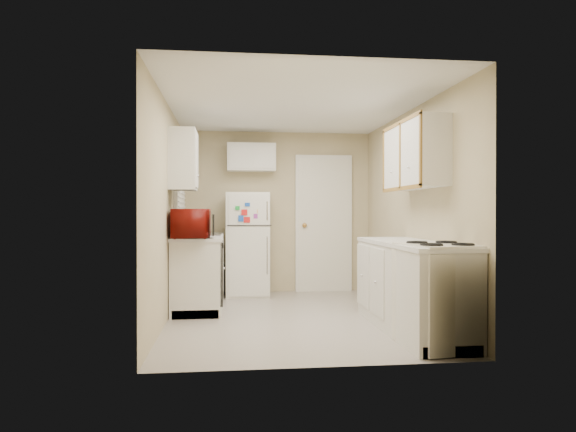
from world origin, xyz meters
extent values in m
plane|color=#B9B0A5|center=(0.00, 0.00, 0.00)|extent=(3.80, 3.80, 0.00)
plane|color=white|center=(0.00, 0.00, 2.40)|extent=(3.80, 3.80, 0.00)
plane|color=#BEAF87|center=(-1.40, 0.00, 1.20)|extent=(3.80, 3.80, 0.00)
plane|color=#BEAF87|center=(1.40, 0.00, 1.20)|extent=(3.80, 3.80, 0.00)
plane|color=#BEAF87|center=(0.00, 1.90, 1.20)|extent=(2.80, 2.80, 0.00)
plane|color=#BEAF87|center=(0.00, -1.90, 1.20)|extent=(2.80, 2.80, 0.00)
cube|color=silver|center=(-1.10, 0.90, 0.45)|extent=(0.60, 1.80, 0.90)
cube|color=black|center=(-0.81, 0.30, 0.49)|extent=(0.03, 0.58, 0.72)
cube|color=gray|center=(-1.10, 1.05, 0.86)|extent=(0.54, 0.74, 0.16)
imported|color=maroon|center=(-1.15, 0.17, 1.05)|extent=(0.60, 0.34, 0.40)
imported|color=white|center=(-1.09, 1.47, 1.00)|extent=(0.09, 0.09, 0.17)
cube|color=silver|center=(-1.36, 1.05, 1.60)|extent=(0.10, 0.98, 1.08)
cube|color=silver|center=(-1.25, 0.22, 1.80)|extent=(0.30, 0.45, 0.70)
cube|color=silver|center=(-0.45, 1.57, 0.74)|extent=(0.65, 0.63, 1.47)
cube|color=silver|center=(-0.40, 1.75, 2.00)|extent=(0.70, 0.30, 0.40)
cube|color=silver|center=(0.70, 1.86, 1.02)|extent=(0.86, 0.06, 2.08)
cube|color=silver|center=(1.10, -0.80, 0.45)|extent=(0.60, 2.00, 0.90)
cube|color=silver|center=(1.13, -1.43, 0.43)|extent=(0.66, 0.78, 0.86)
cube|color=silver|center=(1.25, -0.50, 1.80)|extent=(0.30, 1.20, 0.70)
camera|label=1|loc=(-0.72, -5.79, 1.20)|focal=32.00mm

